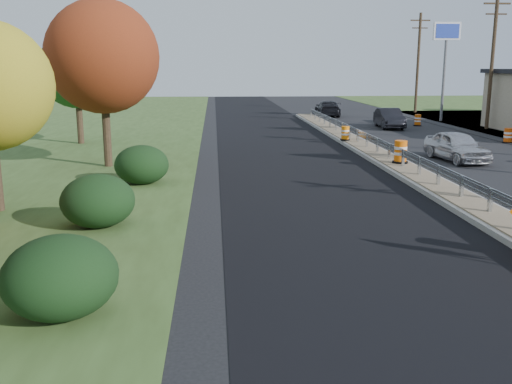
{
  "coord_description": "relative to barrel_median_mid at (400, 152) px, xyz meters",
  "views": [
    {
      "loc": [
        -8.17,
        -15.97,
        4.49
      ],
      "look_at": [
        -7.06,
        -0.74,
        1.1
      ],
      "focal_mm": 40.0,
      "sensor_mm": 36.0,
      "label": 1
    }
  ],
  "objects": [
    {
      "name": "car_dark_mid",
      "position": [
        4.59,
        16.61,
        0.01
      ],
      "size": [
        1.83,
        4.47,
        1.44
      ],
      "primitive_type": "imported",
      "rotation": [
        0.0,
        0.0,
        -0.07
      ],
      "color": "black",
      "rests_on": "ground"
    },
    {
      "name": "utility_pole_north",
      "position": [
        11.4,
        30.31,
        4.22
      ],
      "size": [
        1.9,
        0.26,
        9.4
      ],
      "color": "#473523",
      "rests_on": "ground"
    },
    {
      "name": "barrel_shoulder_mid",
      "position": [
        9.1,
        7.85,
        -0.29
      ],
      "size": [
        0.6,
        0.6,
        0.88
      ],
      "color": "black",
      "rests_on": "ground"
    },
    {
      "name": "guardrail",
      "position": [
        -0.1,
        0.31,
        0.01
      ],
      "size": [
        0.1,
        46.15,
        0.72
      ],
      "color": "silver",
      "rests_on": "median"
    },
    {
      "name": "tree_near_back",
      "position": [
        -16.1,
        9.31,
        3.5
      ],
      "size": [
        4.29,
        4.29,
        6.37
      ],
      "color": "#473523",
      "rests_on": "ground"
    },
    {
      "name": "car_dark_far",
      "position": [
        1.99,
        26.74,
        -0.01
      ],
      "size": [
        2.38,
        5.02,
        1.41
      ],
      "primitive_type": "imported",
      "rotation": [
        0.0,
        0.0,
        3.06
      ],
      "color": "black",
      "rests_on": "ground"
    },
    {
      "name": "hedge_north",
      "position": [
        -11.1,
        -2.69,
        0.05
      ],
      "size": [
        2.09,
        2.09,
        1.52
      ],
      "primitive_type": "ellipsoid",
      "color": "black",
      "rests_on": "ground"
    },
    {
      "name": "ground",
      "position": [
        -0.1,
        -8.69,
        -0.71
      ],
      "size": [
        140.0,
        140.0,
        0.0
      ],
      "primitive_type": "plane",
      "color": "black",
      "rests_on": "ground"
    },
    {
      "name": "median",
      "position": [
        -0.1,
        -0.69,
        -0.6
      ],
      "size": [
        1.6,
        55.0,
        0.23
      ],
      "color": "gray",
      "rests_on": "ground"
    },
    {
      "name": "utility_pole_nmid",
      "position": [
        11.4,
        15.31,
        4.22
      ],
      "size": [
        1.9,
        0.26,
        9.4
      ],
      "color": "#473523",
      "rests_on": "ground"
    },
    {
      "name": "car_silver",
      "position": [
        3.36,
        1.79,
        -0.0
      ],
      "size": [
        2.18,
        4.34,
        1.42
      ],
      "primitive_type": "imported",
      "rotation": [
        0.0,
        0.0,
        0.13
      ],
      "color": "#BABABF",
      "rests_on": "ground"
    },
    {
      "name": "milled_overlay",
      "position": [
        -4.5,
        1.31,
        -0.71
      ],
      "size": [
        7.2,
        120.0,
        0.01
      ],
      "primitive_type": "cube",
      "color": "black",
      "rests_on": "ground"
    },
    {
      "name": "tree_near_red",
      "position": [
        -13.1,
        1.31,
        4.15
      ],
      "size": [
        4.95,
        4.95,
        7.35
      ],
      "color": "#473523",
      "rests_on": "ground"
    },
    {
      "name": "hedge_mid",
      "position": [
        -11.6,
        -8.69,
        0.05
      ],
      "size": [
        2.09,
        2.09,
        1.52
      ],
      "primitive_type": "ellipsoid",
      "color": "black",
      "rests_on": "ground"
    },
    {
      "name": "barrel_median_mid",
      "position": [
        0.0,
        0.0,
        0.0
      ],
      "size": [
        0.69,
        0.69,
        1.01
      ],
      "color": "black",
      "rests_on": "median"
    },
    {
      "name": "barrel_shoulder_far",
      "position": [
        7.21,
        17.89,
        -0.3
      ],
      "size": [
        0.59,
        0.59,
        0.87
      ],
      "color": "black",
      "rests_on": "ground"
    },
    {
      "name": "pylon_sign_north",
      "position": [
        10.4,
        21.31,
        5.76
      ],
      "size": [
        2.2,
        0.3,
        7.9
      ],
      "color": "slate",
      "rests_on": "ground"
    },
    {
      "name": "barrel_median_far",
      "position": [
        -0.65,
        8.09,
        -0.09
      ],
      "size": [
        0.56,
        0.56,
        0.82
      ],
      "color": "black",
      "rests_on": "median"
    },
    {
      "name": "hedge_south",
      "position": [
        -11.1,
        -14.69,
        0.05
      ],
      "size": [
        2.09,
        2.09,
        1.52
      ],
      "primitive_type": "ellipsoid",
      "color": "black",
      "rests_on": "ground"
    }
  ]
}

